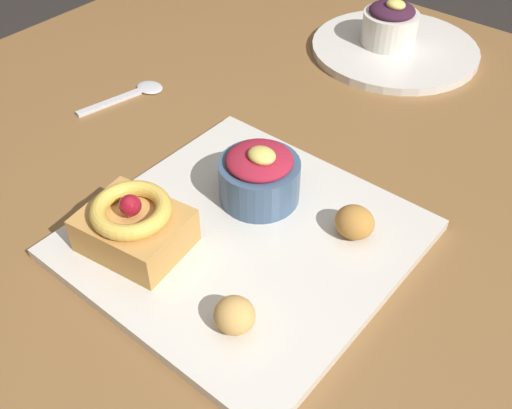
# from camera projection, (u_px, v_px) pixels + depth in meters

# --- Properties ---
(dining_table) EXTENTS (1.30, 1.08, 0.73)m
(dining_table) POSITION_uv_depth(u_px,v_px,m) (333.00, 273.00, 0.70)
(dining_table) COLOR brown
(dining_table) RESTS_ON ground_plane
(front_plate) EXTENTS (0.31, 0.31, 0.01)m
(front_plate) POSITION_uv_depth(u_px,v_px,m) (244.00, 239.00, 0.61)
(front_plate) COLOR silver
(front_plate) RESTS_ON dining_table
(cake_slice) EXTENTS (0.11, 0.09, 0.06)m
(cake_slice) POSITION_uv_depth(u_px,v_px,m) (134.00, 225.00, 0.58)
(cake_slice) COLOR #C68E47
(cake_slice) RESTS_ON front_plate
(berry_ramekin) EXTENTS (0.09, 0.09, 0.07)m
(berry_ramekin) POSITION_uv_depth(u_px,v_px,m) (259.00, 176.00, 0.63)
(berry_ramekin) COLOR #3D5675
(berry_ramekin) RESTS_ON front_plate
(fritter_front) EXTENTS (0.04, 0.04, 0.03)m
(fritter_front) POSITION_uv_depth(u_px,v_px,m) (235.00, 315.00, 0.51)
(fritter_front) COLOR tan
(fritter_front) RESTS_ON front_plate
(fritter_middle) EXTENTS (0.04, 0.04, 0.03)m
(fritter_middle) POSITION_uv_depth(u_px,v_px,m) (355.00, 222.00, 0.60)
(fritter_middle) COLOR #BC7F38
(fritter_middle) RESTS_ON front_plate
(back_plate) EXTENTS (0.25, 0.25, 0.01)m
(back_plate) POSITION_uv_depth(u_px,v_px,m) (395.00, 49.00, 0.91)
(back_plate) COLOR silver
(back_plate) RESTS_ON dining_table
(back_ramekin) EXTENTS (0.08, 0.08, 0.07)m
(back_ramekin) POSITION_uv_depth(u_px,v_px,m) (390.00, 24.00, 0.89)
(back_ramekin) COLOR silver
(back_ramekin) RESTS_ON back_plate
(spoon) EXTENTS (0.05, 0.13, 0.00)m
(spoon) POSITION_uv_depth(u_px,v_px,m) (133.00, 94.00, 0.82)
(spoon) COLOR silver
(spoon) RESTS_ON dining_table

